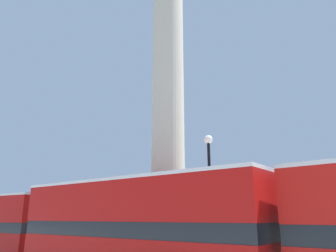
{
  "coord_description": "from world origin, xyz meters",
  "views": [
    {
      "loc": [
        11.77,
        -14.69,
        2.9
      ],
      "look_at": [
        0.0,
        0.0,
        8.16
      ],
      "focal_mm": 35.0,
      "sensor_mm": 36.0,
      "label": 1
    }
  ],
  "objects_px": {
    "equestrian_statue": "(106,235)",
    "street_lamp": "(210,202)",
    "monument_column": "(168,128)",
    "bus_b": "(134,231)"
  },
  "relations": [
    {
      "from": "monument_column",
      "to": "bus_b",
      "type": "relative_size",
      "value": 2.18
    },
    {
      "from": "equestrian_statue",
      "to": "street_lamp",
      "type": "xyz_separation_m",
      "value": [
        12.71,
        -5.06,
        2.01
      ]
    },
    {
      "from": "bus_b",
      "to": "monument_column",
      "type": "bearing_deg",
      "value": 115.26
    },
    {
      "from": "equestrian_statue",
      "to": "street_lamp",
      "type": "relative_size",
      "value": 0.84
    },
    {
      "from": "monument_column",
      "to": "street_lamp",
      "type": "xyz_separation_m",
      "value": [
        3.89,
        -1.82,
        -4.47
      ]
    },
    {
      "from": "monument_column",
      "to": "bus_b",
      "type": "bearing_deg",
      "value": -64.01
    },
    {
      "from": "monument_column",
      "to": "equestrian_statue",
      "type": "distance_m",
      "value": 11.41
    },
    {
      "from": "monument_column",
      "to": "equestrian_statue",
      "type": "bearing_deg",
      "value": 159.83
    },
    {
      "from": "monument_column",
      "to": "bus_b",
      "type": "xyz_separation_m",
      "value": [
        2.56,
        -5.26,
        -5.62
      ]
    },
    {
      "from": "monument_column",
      "to": "street_lamp",
      "type": "distance_m",
      "value": 6.2
    }
  ]
}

